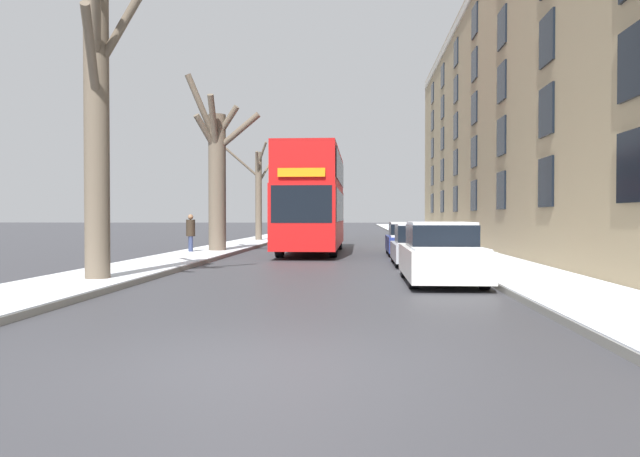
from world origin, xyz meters
name	(u,v)px	position (x,y,z in m)	size (l,w,h in m)	color
ground_plane	(255,365)	(0.00, 0.00, 0.00)	(320.00, 320.00, 0.00)	#38383D
sidewalk_left	(292,233)	(-5.46, 53.00, 0.08)	(2.56, 130.00, 0.16)	gray
sidewalk_right	(406,233)	(5.46, 53.00, 0.08)	(2.56, 130.00, 0.16)	gray
terrace_facade_right	(569,113)	(11.23, 24.33, 6.66)	(9.10, 47.42, 13.32)	tan
bare_tree_left_0	(96,102)	(-5.07, 7.62, 4.32)	(3.13, 2.48, 9.33)	brown
bare_tree_left_1	(217,173)	(-5.10, 20.12, 3.54)	(3.21, 1.77, 7.72)	brown
bare_tree_left_2	(258,191)	(-5.37, 32.51, 3.23)	(3.32, 2.57, 6.37)	brown
bare_tree_left_3	(286,193)	(-5.09, 45.17, 3.64)	(3.38, 4.46, 7.22)	brown
double_decker_bus	(313,196)	(-1.01, 21.21, 2.54)	(2.52, 10.65, 4.51)	red
parked_car_0	(441,255)	(3.13, 8.75, 0.69)	(1.80, 4.44, 1.50)	silver
parked_car_1	(419,246)	(3.13, 14.45, 0.63)	(1.78, 3.93, 1.38)	#9EA3AD
parked_car_2	(407,240)	(3.13, 19.80, 0.65)	(1.71, 3.94, 1.39)	navy
oncoming_van	(306,222)	(-2.49, 34.74, 1.29)	(1.96, 5.57, 2.39)	#333842
pedestrian_left_sidewalk	(191,233)	(-6.01, 19.14, 0.95)	(0.38, 0.38, 1.73)	navy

